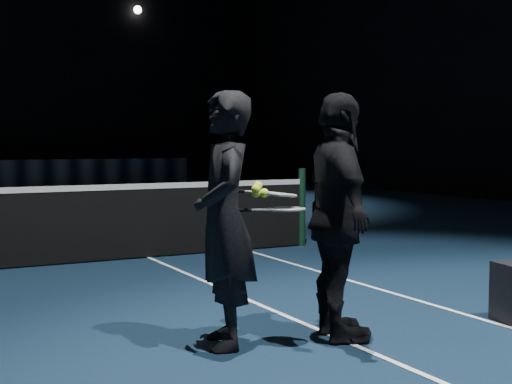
# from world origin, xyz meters

# --- Properties ---
(net_post_right) EXTENTS (0.10, 0.10, 1.10)m
(net_post_right) POSITION_xyz_m (6.40, 0.00, 0.55)
(net_post_right) COLOR black
(net_post_right) RESTS_ON floor
(player_a) EXTENTS (0.61, 0.77, 1.84)m
(player_a) POSITION_xyz_m (3.28, -4.01, 0.92)
(player_a) COLOR black
(player_a) RESTS_ON floor
(player_b) EXTENTS (0.74, 1.16, 1.84)m
(player_b) POSITION_xyz_m (4.10, -4.25, 0.92)
(player_b) COLOR black
(player_b) RESTS_ON floor
(racket_lower) EXTENTS (0.71, 0.40, 0.03)m
(racket_lower) POSITION_xyz_m (3.71, -4.14, 0.98)
(racket_lower) COLOR black
(racket_lower) RESTS_ON player_a
(racket_upper) EXTENTS (0.71, 0.36, 0.10)m
(racket_upper) POSITION_xyz_m (3.68, -4.09, 1.09)
(racket_upper) COLOR black
(racket_upper) RESTS_ON player_b
(tennis_balls) EXTENTS (0.12, 0.10, 0.12)m
(tennis_balls) POSITION_xyz_m (3.53, -4.08, 1.12)
(tennis_balls) COLOR yellow
(tennis_balls) RESTS_ON racket_upper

